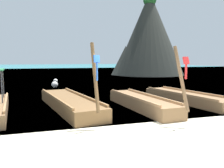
{
  "coord_description": "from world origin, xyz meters",
  "views": [
    {
      "loc": [
        -2.98,
        -6.45,
        2.27
      ],
      "look_at": [
        0.0,
        3.02,
        1.24
      ],
      "focal_mm": 37.06,
      "sensor_mm": 36.0,
      "label": 1
    }
  ],
  "objects_px": {
    "longtail_boat_red_ribbon": "(141,102)",
    "mooring_buoy_near": "(56,81)",
    "longtail_boat_green_ribbon": "(186,98)",
    "mooring_buoy_far": "(55,85)",
    "karst_rock": "(148,35)",
    "longtail_boat_blue_ribbon": "(69,103)"
  },
  "relations": [
    {
      "from": "longtail_boat_green_ribbon",
      "to": "karst_rock",
      "type": "height_order",
      "value": "karst_rock"
    },
    {
      "from": "longtail_boat_green_ribbon",
      "to": "mooring_buoy_near",
      "type": "height_order",
      "value": "longtail_boat_green_ribbon"
    },
    {
      "from": "longtail_boat_blue_ribbon",
      "to": "mooring_buoy_near",
      "type": "xyz_separation_m",
      "value": [
        0.22,
        12.57,
        -0.07
      ]
    },
    {
      "from": "longtail_boat_blue_ribbon",
      "to": "mooring_buoy_far",
      "type": "height_order",
      "value": "longtail_boat_blue_ribbon"
    },
    {
      "from": "longtail_boat_blue_ribbon",
      "to": "karst_rock",
      "type": "bearing_deg",
      "value": 56.04
    },
    {
      "from": "longtail_boat_red_ribbon",
      "to": "longtail_boat_green_ribbon",
      "type": "distance_m",
      "value": 3.04
    },
    {
      "from": "longtail_boat_red_ribbon",
      "to": "mooring_buoy_near",
      "type": "relative_size",
      "value": 13.86
    },
    {
      "from": "longtail_boat_green_ribbon",
      "to": "karst_rock",
      "type": "distance_m",
      "value": 24.17
    },
    {
      "from": "karst_rock",
      "to": "mooring_buoy_near",
      "type": "bearing_deg",
      "value": -147.57
    },
    {
      "from": "karst_rock",
      "to": "mooring_buoy_far",
      "type": "bearing_deg",
      "value": -138.38
    },
    {
      "from": "mooring_buoy_near",
      "to": "mooring_buoy_far",
      "type": "xyz_separation_m",
      "value": [
        -0.33,
        -3.94,
        0.05
      ]
    },
    {
      "from": "karst_rock",
      "to": "mooring_buoy_near",
      "type": "distance_m",
      "value": 18.03
    },
    {
      "from": "longtail_boat_red_ribbon",
      "to": "mooring_buoy_near",
      "type": "height_order",
      "value": "longtail_boat_red_ribbon"
    },
    {
      "from": "mooring_buoy_near",
      "to": "longtail_boat_green_ribbon",
      "type": "bearing_deg",
      "value": -64.93
    },
    {
      "from": "karst_rock",
      "to": "mooring_buoy_near",
      "type": "xyz_separation_m",
      "value": [
        -14.42,
        -9.16,
        -5.77
      ]
    },
    {
      "from": "karst_rock",
      "to": "mooring_buoy_near",
      "type": "height_order",
      "value": "karst_rock"
    },
    {
      "from": "longtail_boat_green_ribbon",
      "to": "karst_rock",
      "type": "relative_size",
      "value": 0.5
    },
    {
      "from": "mooring_buoy_far",
      "to": "longtail_boat_blue_ribbon",
      "type": "bearing_deg",
      "value": -89.28
    },
    {
      "from": "longtail_boat_green_ribbon",
      "to": "karst_rock",
      "type": "bearing_deg",
      "value": 68.91
    },
    {
      "from": "longtail_boat_blue_ribbon",
      "to": "longtail_boat_red_ribbon",
      "type": "height_order",
      "value": "longtail_boat_blue_ribbon"
    },
    {
      "from": "longtail_boat_blue_ribbon",
      "to": "longtail_boat_green_ribbon",
      "type": "bearing_deg",
      "value": -1.66
    },
    {
      "from": "longtail_boat_green_ribbon",
      "to": "mooring_buoy_near",
      "type": "xyz_separation_m",
      "value": [
        -5.96,
        12.75,
        -0.04
      ]
    }
  ]
}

